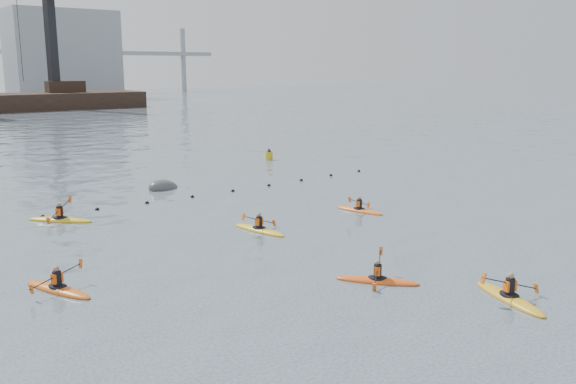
{
  "coord_description": "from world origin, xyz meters",
  "views": [
    {
      "loc": [
        -17.15,
        -10.96,
        8.08
      ],
      "look_at": [
        -1.52,
        9.2,
        2.8
      ],
      "focal_mm": 38.0,
      "sensor_mm": 36.0,
      "label": 1
    }
  ],
  "objects_px": {
    "kayaker_2": "(58,288)",
    "kayaker_4": "(359,210)",
    "kayaker_0": "(377,280)",
    "mooring_buoy": "(164,188)",
    "nav_buoy": "(269,156)",
    "kayaker_1": "(509,297)",
    "kayaker_3": "(259,229)",
    "kayaker_5": "(60,219)"
  },
  "relations": [
    {
      "from": "kayaker_1",
      "to": "kayaker_4",
      "type": "bearing_deg",
      "value": 86.96
    },
    {
      "from": "kayaker_1",
      "to": "kayaker_3",
      "type": "distance_m",
      "value": 13.0
    },
    {
      "from": "mooring_buoy",
      "to": "nav_buoy",
      "type": "distance_m",
      "value": 14.44
    },
    {
      "from": "kayaker_0",
      "to": "kayaker_1",
      "type": "distance_m",
      "value": 4.75
    },
    {
      "from": "kayaker_5",
      "to": "kayaker_0",
      "type": "bearing_deg",
      "value": -111.92
    },
    {
      "from": "kayaker_0",
      "to": "kayaker_3",
      "type": "height_order",
      "value": "kayaker_3"
    },
    {
      "from": "kayaker_0",
      "to": "kayaker_5",
      "type": "xyz_separation_m",
      "value": [
        -6.56,
        16.9,
        0.01
      ]
    },
    {
      "from": "kayaker_4",
      "to": "mooring_buoy",
      "type": "relative_size",
      "value": 1.29
    },
    {
      "from": "kayaker_2",
      "to": "nav_buoy",
      "type": "height_order",
      "value": "nav_buoy"
    },
    {
      "from": "kayaker_0",
      "to": "kayaker_1",
      "type": "bearing_deg",
      "value": -97.94
    },
    {
      "from": "kayaker_3",
      "to": "kayaker_5",
      "type": "relative_size",
      "value": 1.1
    },
    {
      "from": "kayaker_2",
      "to": "kayaker_1",
      "type": "bearing_deg",
      "value": -61.79
    },
    {
      "from": "kayaker_4",
      "to": "nav_buoy",
      "type": "relative_size",
      "value": 2.63
    },
    {
      "from": "kayaker_0",
      "to": "kayaker_4",
      "type": "distance_m",
      "value": 11.59
    },
    {
      "from": "kayaker_1",
      "to": "kayaker_2",
      "type": "xyz_separation_m",
      "value": [
        -12.3,
        10.64,
        -0.01
      ]
    },
    {
      "from": "kayaker_1",
      "to": "kayaker_5",
      "type": "relative_size",
      "value": 1.16
    },
    {
      "from": "kayaker_5",
      "to": "mooring_buoy",
      "type": "relative_size",
      "value": 1.28
    },
    {
      "from": "kayaker_1",
      "to": "kayaker_4",
      "type": "relative_size",
      "value": 1.15
    },
    {
      "from": "kayaker_0",
      "to": "kayaker_4",
      "type": "xyz_separation_m",
      "value": [
        7.59,
        8.76,
        -0.0
      ]
    },
    {
      "from": "mooring_buoy",
      "to": "nav_buoy",
      "type": "height_order",
      "value": "nav_buoy"
    },
    {
      "from": "kayaker_0",
      "to": "kayaker_1",
      "type": "relative_size",
      "value": 0.81
    },
    {
      "from": "kayaker_1",
      "to": "kayaker_5",
      "type": "xyz_separation_m",
      "value": [
        -8.92,
        21.01,
        0.0
      ]
    },
    {
      "from": "kayaker_0",
      "to": "nav_buoy",
      "type": "distance_m",
      "value": 31.36
    },
    {
      "from": "kayaker_1",
      "to": "nav_buoy",
      "type": "relative_size",
      "value": 3.01
    },
    {
      "from": "mooring_buoy",
      "to": "nav_buoy",
      "type": "relative_size",
      "value": 2.03
    },
    {
      "from": "kayaker_1",
      "to": "kayaker_3",
      "type": "xyz_separation_m",
      "value": [
        -1.7,
        12.89,
        -0.01
      ]
    },
    {
      "from": "kayaker_2",
      "to": "mooring_buoy",
      "type": "relative_size",
      "value": 1.4
    },
    {
      "from": "mooring_buoy",
      "to": "kayaker_0",
      "type": "bearing_deg",
      "value": -94.78
    },
    {
      "from": "kayaker_0",
      "to": "kayaker_4",
      "type": "height_order",
      "value": "kayaker_0"
    },
    {
      "from": "kayaker_3",
      "to": "kayaker_1",
      "type": "bearing_deg",
      "value": -92.6
    },
    {
      "from": "kayaker_3",
      "to": "kayaker_4",
      "type": "bearing_deg",
      "value": -10.21
    },
    {
      "from": "kayaker_5",
      "to": "mooring_buoy",
      "type": "bearing_deg",
      "value": -13.84
    },
    {
      "from": "kayaker_4",
      "to": "nav_buoy",
      "type": "xyz_separation_m",
      "value": [
        7.36,
        18.8,
        0.27
      ]
    },
    {
      "from": "kayaker_0",
      "to": "kayaker_2",
      "type": "bearing_deg",
      "value": 108.9
    },
    {
      "from": "kayaker_1",
      "to": "kayaker_2",
      "type": "height_order",
      "value": "kayaker_1"
    },
    {
      "from": "kayaker_0",
      "to": "kayaker_5",
      "type": "distance_m",
      "value": 18.13
    },
    {
      "from": "kayaker_5",
      "to": "nav_buoy",
      "type": "height_order",
      "value": "kayaker_5"
    },
    {
      "from": "kayaker_0",
      "to": "mooring_buoy",
      "type": "relative_size",
      "value": 1.2
    },
    {
      "from": "kayaker_0",
      "to": "kayaker_3",
      "type": "relative_size",
      "value": 0.85
    },
    {
      "from": "kayaker_1",
      "to": "kayaker_3",
      "type": "height_order",
      "value": "kayaker_1"
    },
    {
      "from": "kayaker_2",
      "to": "kayaker_4",
      "type": "relative_size",
      "value": 1.08
    },
    {
      "from": "kayaker_0",
      "to": "kayaker_4",
      "type": "bearing_deg",
      "value": 11.3
    }
  ]
}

